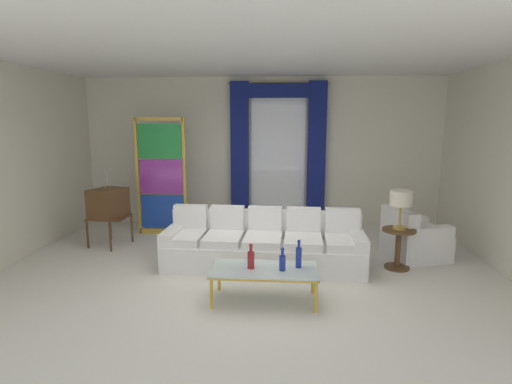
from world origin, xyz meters
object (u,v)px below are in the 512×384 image
at_px(bottle_blue_decanter, 282,261).
at_px(bottle_crystal_tall, 251,259).
at_px(peacock_figurine, 186,229).
at_px(round_side_table, 398,245).
at_px(table_lamp_brass, 401,200).
at_px(stained_glass_divider, 161,179).
at_px(armchair_white, 412,240).
at_px(couch_white_long, 264,245).
at_px(vintage_tv, 108,204).
at_px(coffee_table, 264,271).
at_px(bottle_amber_squat, 299,256).

height_order(bottle_blue_decanter, bottle_crystal_tall, bottle_crystal_tall).
bearing_deg(bottle_crystal_tall, peacock_figurine, 120.72).
relative_size(bottle_blue_decanter, round_side_table, 0.47).
bearing_deg(table_lamp_brass, bottle_blue_decanter, -142.63).
relative_size(bottle_blue_decanter, stained_glass_divider, 0.13).
height_order(bottle_blue_decanter, stained_glass_divider, stained_glass_divider).
distance_m(stained_glass_divider, round_side_table, 4.32).
xyz_separation_m(bottle_crystal_tall, armchair_white, (2.41, 1.74, -0.24)).
bearing_deg(table_lamp_brass, couch_white_long, -179.94).
bearing_deg(peacock_figurine, vintage_tv, -165.86).
xyz_separation_m(armchair_white, round_side_table, (-0.36, -0.50, 0.07)).
distance_m(coffee_table, armchair_white, 2.84).
height_order(armchair_white, round_side_table, armchair_white).
xyz_separation_m(bottle_amber_squat, round_side_table, (1.48, 1.17, -0.20)).
bearing_deg(peacock_figurine, couch_white_long, -36.56).
relative_size(bottle_blue_decanter, bottle_amber_squat, 0.82).
relative_size(coffee_table, bottle_blue_decanter, 4.50).
relative_size(coffee_table, armchair_white, 1.26).
relative_size(coffee_table, stained_glass_divider, 0.58).
relative_size(vintage_tv, table_lamp_brass, 2.36).
height_order(bottle_amber_squat, vintage_tv, vintage_tv).
bearing_deg(vintage_tv, bottle_crystal_tall, -37.33).
bearing_deg(vintage_tv, round_side_table, -9.36).
bearing_deg(peacock_figurine, table_lamp_brass, -17.58).
relative_size(coffee_table, round_side_table, 2.14).
bearing_deg(armchair_white, bottle_crystal_tall, -144.15).
relative_size(bottle_amber_squat, table_lamp_brass, 0.61).
height_order(peacock_figurine, table_lamp_brass, table_lamp_brass).
relative_size(armchair_white, stained_glass_divider, 0.46).
distance_m(coffee_table, stained_glass_divider, 3.53).
bearing_deg(bottle_blue_decanter, bottle_crystal_tall, 173.41).
bearing_deg(peacock_figurine, armchair_white, -8.75).
distance_m(couch_white_long, bottle_amber_squat, 1.28).
height_order(stained_glass_divider, round_side_table, stained_glass_divider).
height_order(stained_glass_divider, table_lamp_brass, stained_glass_divider).
bearing_deg(vintage_tv, bottle_amber_squat, -31.18).
distance_m(coffee_table, bottle_crystal_tall, 0.23).
relative_size(bottle_crystal_tall, bottle_amber_squat, 0.89).
distance_m(bottle_blue_decanter, stained_glass_divider, 3.68).
bearing_deg(table_lamp_brass, armchair_white, 54.66).
bearing_deg(round_side_table, stained_glass_divider, 158.92).
relative_size(bottle_amber_squat, vintage_tv, 0.26).
bearing_deg(bottle_amber_squat, table_lamp_brass, 38.16).
distance_m(armchair_white, round_side_table, 0.62).
height_order(armchair_white, stained_glass_divider, stained_glass_divider).
xyz_separation_m(couch_white_long, table_lamp_brass, (1.96, 0.00, 0.72)).
height_order(bottle_amber_squat, table_lamp_brass, table_lamp_brass).
bearing_deg(coffee_table, stained_glass_divider, 127.11).
bearing_deg(stained_glass_divider, round_side_table, -21.08).
xyz_separation_m(couch_white_long, bottle_crystal_tall, (-0.09, -1.23, 0.22)).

